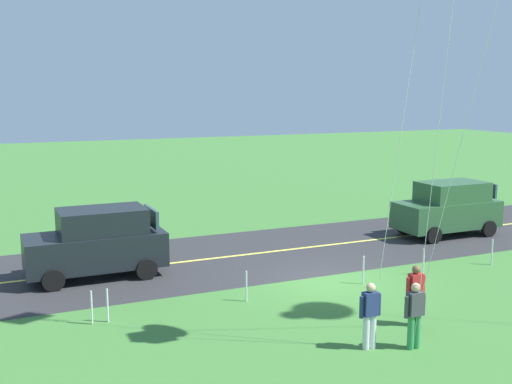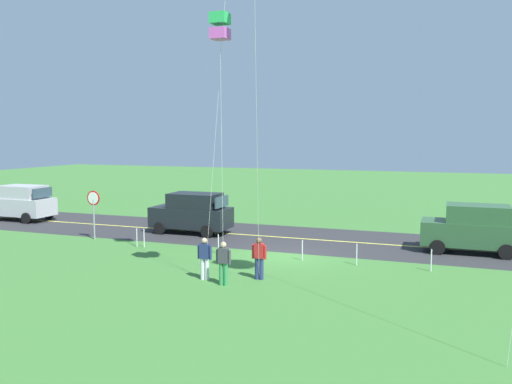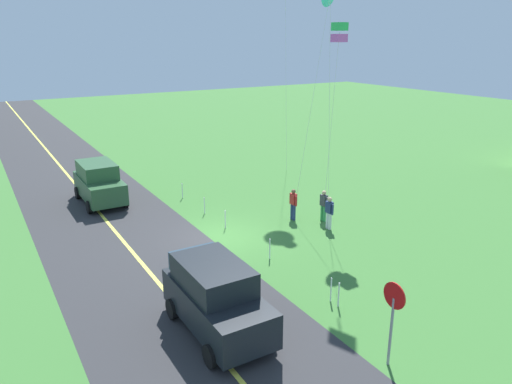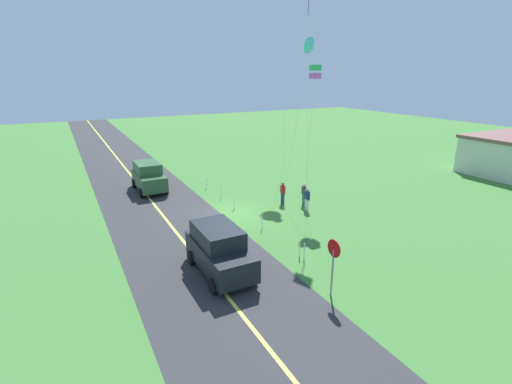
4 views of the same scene
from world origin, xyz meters
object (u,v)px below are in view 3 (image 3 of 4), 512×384
Objects in this scene: car_parked_west_near at (99,182)px; person_child_watcher at (324,205)px; kite_yellow_high at (339,33)px; stop_sign at (393,308)px; person_adult_near at (293,203)px; car_suv_foreground at (216,297)px; person_adult_companion at (329,212)px.

car_parked_west_near is 12.37m from person_child_watcher.
car_parked_west_near is 14.91m from kite_yellow_high.
stop_sign is 1.60× the size of person_adult_near.
car_suv_foreground is 0.47× the size of kite_yellow_high.
car_parked_west_near is 1.72× the size of stop_sign.
person_adult_near and person_adult_companion have the same top height.
stop_sign is 11.54m from person_adult_near.
person_adult_near and person_child_watcher have the same top height.
car_suv_foreground is 5.26m from stop_sign.
person_child_watcher is (-9.74, 5.43, -0.94)m from stop_sign.
kite_yellow_high is (-5.97, 9.44, 7.82)m from car_suv_foreground.
kite_yellow_high is at bearing 148.65° from stop_sign.
stop_sign is 13.69m from kite_yellow_high.
person_adult_near is (-10.69, 4.25, -0.94)m from stop_sign.
car_parked_west_near is 2.75× the size of person_child_watcher.
stop_sign is (18.41, 3.40, 0.65)m from car_parked_west_near.
person_adult_near is at bearing 44.72° from car_parked_west_near.
car_suv_foreground reaches higher than person_child_watcher.
kite_yellow_high reaches higher than person_adult_near.
car_suv_foreground is 9.66m from person_adult_companion.
stop_sign is at bearing -31.35° from kite_yellow_high.
kite_yellow_high reaches higher than stop_sign.
person_child_watcher is at bearing 123.19° from car_suv_foreground.
person_child_watcher is at bearing 45.50° from car_parked_west_near.
stop_sign reaches higher than person_adult_near.
stop_sign is 10.16m from person_adult_companion.
person_adult_companion is at bearing 41.12° from car_parked_west_near.
stop_sign is 1.60× the size of person_child_watcher.
person_child_watcher is (-5.75, 8.80, -0.29)m from car_suv_foreground.
car_suv_foreground is 2.75× the size of person_adult_companion.
person_child_watcher is (0.95, 1.17, 0.00)m from person_adult_near.
stop_sign reaches higher than car_suv_foreground.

